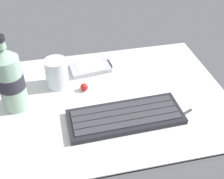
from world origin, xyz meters
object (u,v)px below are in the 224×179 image
object	(u,v)px
handheld_device	(90,68)
stylus_pen	(179,116)
keyboard	(125,117)
juice_cup	(57,74)
trackball_mouse	(84,87)
water_bottle	(10,79)

from	to	relation	value
handheld_device	stylus_pen	distance (cm)	31.80
keyboard	handheld_device	bearing A→B (deg)	102.65
juice_cup	stylus_pen	bearing A→B (deg)	-34.59
keyboard	juice_cup	distance (cm)	23.79
trackball_mouse	stylus_pen	bearing A→B (deg)	-36.03
juice_cup	stylus_pen	distance (cm)	35.47
handheld_device	trackball_mouse	bearing A→B (deg)	-108.81
handheld_device	juice_cup	world-z (taller)	juice_cup
keyboard	stylus_pen	bearing A→B (deg)	-9.91
trackball_mouse	stylus_pen	xyz separation A→B (cm)	(22.00, -16.00, -0.75)
juice_cup	water_bottle	distance (cm)	14.10
keyboard	water_bottle	distance (cm)	30.17
keyboard	juice_cup	xyz separation A→B (cm)	(-15.61, 17.68, 3.10)
handheld_device	trackball_mouse	distance (cm)	10.29
keyboard	trackball_mouse	size ratio (longest dim) A/B	13.30
handheld_device	stylus_pen	size ratio (longest dim) A/B	1.41
water_bottle	trackball_mouse	bearing A→B (deg)	8.39
keyboard	juice_cup	bearing A→B (deg)	131.44
juice_cup	stylus_pen	world-z (taller)	juice_cup
juice_cup	handheld_device	bearing A→B (deg)	28.80
juice_cup	trackball_mouse	size ratio (longest dim) A/B	3.86
trackball_mouse	stylus_pen	size ratio (longest dim) A/B	0.23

